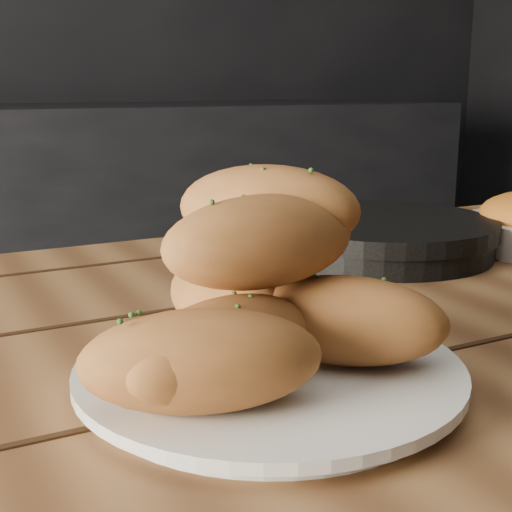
{
  "coord_description": "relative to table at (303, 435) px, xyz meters",
  "views": [
    {
      "loc": [
        -0.25,
        -0.34,
        0.96
      ],
      "look_at": [
        -0.03,
        0.08,
        0.84
      ],
      "focal_mm": 50.0,
      "sensor_mm": 36.0,
      "label": 1
    }
  ],
  "objects": [
    {
      "name": "table",
      "position": [
        0.0,
        0.0,
        0.0
      ],
      "size": [
        1.49,
        0.83,
        0.75
      ],
      "color": "brown",
      "rests_on": "ground"
    },
    {
      "name": "plate",
      "position": [
        -0.09,
        -0.1,
        0.11
      ],
      "size": [
        0.27,
        0.27,
        0.02
      ],
      "color": "white",
      "rests_on": "table"
    },
    {
      "name": "bread_rolls",
      "position": [
        -0.1,
        -0.1,
        0.17
      ],
      "size": [
        0.27,
        0.22,
        0.13
      ],
      "color": "#A35B2D",
      "rests_on": "plate"
    },
    {
      "name": "skillet",
      "position": [
        0.23,
        0.19,
        0.13
      ],
      "size": [
        0.42,
        0.28,
        0.05
      ],
      "color": "black",
      "rests_on": "table"
    }
  ]
}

